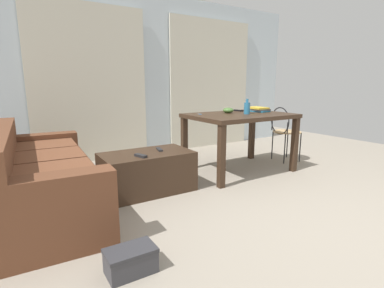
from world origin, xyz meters
TOP-DOWN VIEW (x-y plane):
  - ground_plane at (0.00, 1.23)m, footprint 7.82×7.82m
  - wall_back at (0.00, 3.26)m, footprint 5.52×0.10m
  - curtains at (0.00, 3.17)m, footprint 3.77×0.03m
  - couch at (-1.93, 1.63)m, footprint 0.92×2.00m
  - coffee_table at (-0.91, 1.56)m, footprint 0.94×0.54m
  - craft_table at (0.42, 1.63)m, footprint 1.30×0.90m
  - wire_chair at (1.31, 1.67)m, footprint 0.40×0.42m
  - bottle_near at (0.47, 1.56)m, footprint 0.08×0.08m
  - bowl at (0.36, 1.79)m, footprint 0.14×0.14m
  - book_stack at (0.83, 1.73)m, footprint 0.23×0.30m
  - tv_remote_on_table at (0.65, 1.94)m, footprint 0.06×0.16m
  - scissors at (-0.05, 1.85)m, footprint 0.06×0.10m
  - tv_remote_primary at (-1.04, 1.42)m, footprint 0.09×0.15m
  - tv_remote_secondary at (-0.75, 1.59)m, footprint 0.08×0.17m
  - shoebox at (-1.56, 0.32)m, footprint 0.30×0.19m

SIDE VIEW (x-z plane):
  - ground_plane at x=0.00m, z-range 0.00..0.00m
  - shoebox at x=-1.56m, z-range 0.00..0.16m
  - coffee_table at x=-0.91m, z-range 0.00..0.43m
  - couch at x=-1.93m, z-range -0.08..0.68m
  - tv_remote_secondary at x=-0.75m, z-range 0.43..0.44m
  - tv_remote_primary at x=-1.04m, z-range 0.43..0.45m
  - wire_chair at x=1.31m, z-range 0.10..0.90m
  - craft_table at x=0.42m, z-range 0.28..1.04m
  - scissors at x=-0.05m, z-range 0.76..0.76m
  - tv_remote_on_table at x=0.65m, z-range 0.76..0.77m
  - book_stack at x=0.83m, z-range 0.76..0.82m
  - bowl at x=0.36m, z-range 0.76..0.83m
  - bottle_near at x=0.47m, z-range 0.74..0.93m
  - curtains at x=0.00m, z-range 0.00..2.24m
  - wall_back at x=0.00m, z-range 0.00..2.51m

